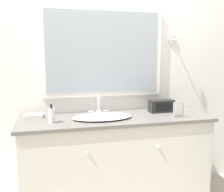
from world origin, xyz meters
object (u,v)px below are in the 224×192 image
Objects in this scene: soap_bottle at (52,115)px; appliance_box at (161,106)px; picture_frame at (179,110)px; sink_basin at (102,116)px.

soap_bottle is 0.67× the size of appliance_box.
picture_frame is at bearing -4.09° from soap_bottle.
appliance_box is (1.08, 0.17, -0.00)m from soap_bottle.
soap_bottle is at bearing -171.26° from appliance_box.
sink_basin is 0.71m from picture_frame.
soap_bottle is 1.10m from appliance_box.
picture_frame reaches higher than appliance_box.
sink_basin reaches higher than soap_bottle.
sink_basin is at bearing -169.48° from appliance_box.
sink_basin is at bearing 6.17° from soap_bottle.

